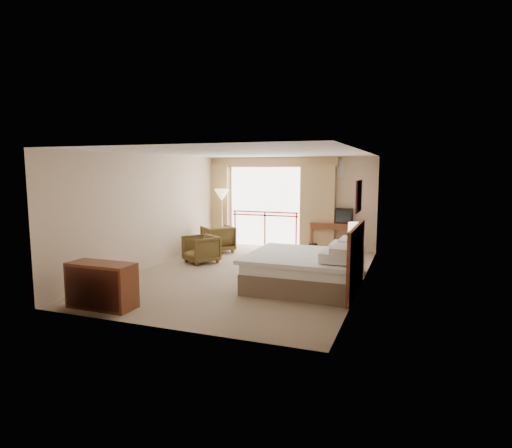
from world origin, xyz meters
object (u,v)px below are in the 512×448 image
at_px(bed, 307,269).
at_px(armchair_near, 201,263).
at_px(desk, 334,229).
at_px(floor_lamp, 222,197).
at_px(nightstand, 354,260).
at_px(armchair_far, 218,252).
at_px(wastebasket, 313,249).
at_px(side_table, 209,243).
at_px(dresser, 102,285).
at_px(tv, 344,216).
at_px(table_lamp, 355,229).

xyz_separation_m(bed, armchair_near, (-3.04, 1.30, -0.38)).
bearing_deg(desk, floor_lamp, -172.91).
bearing_deg(nightstand, armchair_far, 165.74).
height_order(wastebasket, armchair_far, armchair_far).
bearing_deg(side_table, armchair_far, 91.07).
relative_size(armchair_far, dresser, 0.71).
xyz_separation_m(nightstand, tv, (-0.61, 2.43, 0.74)).
relative_size(bed, side_table, 4.31).
xyz_separation_m(nightstand, wastebasket, (-1.34, 1.70, -0.14)).
relative_size(tv, floor_lamp, 0.27).
height_order(armchair_near, floor_lamp, floor_lamp).
bearing_deg(floor_lamp, desk, 8.21).
distance_m(desk, side_table, 3.60).
xyz_separation_m(armchair_near, floor_lamp, (-0.47, 2.27, 1.50)).
distance_m(wastebasket, dresser, 6.17).
height_order(wastebasket, dresser, dresser).
relative_size(nightstand, dresser, 0.50).
xyz_separation_m(wastebasket, armchair_far, (-2.63, -0.53, -0.16)).
xyz_separation_m(table_lamp, side_table, (-3.96, 0.56, -0.67)).
xyz_separation_m(armchair_far, dresser, (0.28, -5.18, 0.39)).
relative_size(bed, tv, 4.57).
bearing_deg(table_lamp, wastebasket, 129.11).
distance_m(nightstand, armchair_far, 4.15).
xyz_separation_m(nightstand, desk, (-0.91, 2.49, 0.35)).
bearing_deg(floor_lamp, wastebasket, -6.06).
bearing_deg(wastebasket, armchair_near, -140.80).
bearing_deg(tv, side_table, -166.45).
relative_size(desk, dresser, 1.09).
distance_m(desk, armchair_far, 3.40).
distance_m(nightstand, floor_lamp, 4.84).
height_order(nightstand, dresser, dresser).
relative_size(nightstand, desk, 0.46).
relative_size(bed, desk, 1.68).
bearing_deg(side_table, armchair_near, -76.80).
distance_m(table_lamp, armchair_far, 4.25).
bearing_deg(tv, armchair_far, -174.42).
height_order(armchair_far, side_table, side_table).
bearing_deg(bed, wastebasket, 100.79).
bearing_deg(nightstand, wastebasket, 130.47).
bearing_deg(table_lamp, dresser, -132.36).
distance_m(tv, floor_lamp, 3.68).
relative_size(bed, nightstand, 3.63).
height_order(tv, dresser, tv).
bearing_deg(floor_lamp, table_lamp, -24.84).
distance_m(table_lamp, armchair_near, 3.90).
relative_size(desk, floor_lamp, 0.73).
relative_size(nightstand, wastebasket, 1.86).
bearing_deg(floor_lamp, tv, 6.57).
relative_size(nightstand, armchair_near, 0.77).
height_order(bed, table_lamp, table_lamp).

